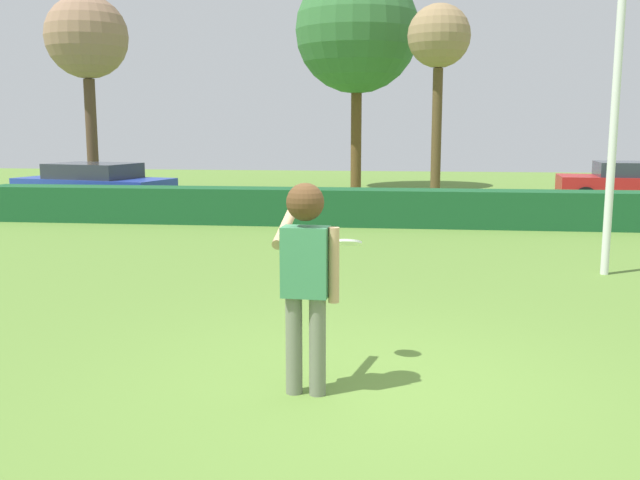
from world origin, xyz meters
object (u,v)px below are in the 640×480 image
object	(u,v)px
maple_tree	(87,40)
bare_elm_tree	(439,41)
person	(306,264)
frisbee	(348,242)
oak_tree	(357,31)
parked_car_red	(637,182)
lamppost	(620,29)
parked_car_blue	(94,184)

from	to	relation	value
maple_tree	bare_elm_tree	world-z (taller)	maple_tree
person	bare_elm_tree	bearing A→B (deg)	84.10
frisbee	maple_tree	xyz separation A→B (m)	(-9.16, 14.67, 3.67)
oak_tree	person	bearing A→B (deg)	-87.22
oak_tree	parked_car_red	bearing A→B (deg)	-31.23
lamppost	maple_tree	bearing A→B (deg)	141.45
person	lamppost	size ratio (longest dim) A/B	0.27
person	frisbee	distance (m)	0.85
frisbee	parked_car_red	distance (m)	15.84
person	maple_tree	world-z (taller)	maple_tree
maple_tree	person	bearing A→B (deg)	-60.15
person	parked_car_red	size ratio (longest dim) A/B	0.41
oak_tree	maple_tree	bearing A→B (deg)	-150.17
maple_tree	bare_elm_tree	xyz separation A→B (m)	(10.64, 1.57, 0.00)
lamppost	parked_car_red	bearing A→B (deg)	70.52
person	parked_car_blue	bearing A→B (deg)	121.02
bare_elm_tree	oak_tree	distance (m)	4.09
lamppost	parked_car_red	world-z (taller)	lamppost
person	bare_elm_tree	xyz separation A→B (m)	(1.76, 17.04, 3.73)
frisbee	parked_car_red	bearing A→B (deg)	63.85
parked_car_blue	frisbee	bearing A→B (deg)	-56.32
person	parked_car_red	bearing A→B (deg)	64.19
person	bare_elm_tree	world-z (taller)	bare_elm_tree
person	lamppost	world-z (taller)	lamppost
frisbee	parked_car_blue	xyz separation A→B (m)	(-7.82, 11.73, -0.48)
lamppost	maple_tree	xyz separation A→B (m)	(-12.72, 10.14, 1.21)
oak_tree	lamppost	bearing A→B (deg)	-71.84
frisbee	lamppost	world-z (taller)	lamppost
parked_car_red	oak_tree	xyz separation A→B (m)	(-8.23, 4.99, 4.85)
person	parked_car_red	xyz separation A→B (m)	(7.26, 15.02, -0.42)
maple_tree	bare_elm_tree	distance (m)	10.76
parked_car_red	maple_tree	world-z (taller)	maple_tree
person	lamppost	bearing A→B (deg)	54.29
person	oak_tree	size ratio (longest dim) A/B	0.23
lamppost	maple_tree	world-z (taller)	lamppost
bare_elm_tree	parked_car_red	bearing A→B (deg)	-20.24
lamppost	parked_car_red	xyz separation A→B (m)	(3.42, 9.68, -2.93)
parked_car_red	bare_elm_tree	bearing A→B (deg)	159.76
lamppost	bare_elm_tree	xyz separation A→B (m)	(-2.08, 11.70, 1.22)
maple_tree	parked_car_blue	bearing A→B (deg)	-65.46
parked_car_blue	person	bearing A→B (deg)	-58.98
person	lamppost	xyz separation A→B (m)	(3.84, 5.34, 2.51)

